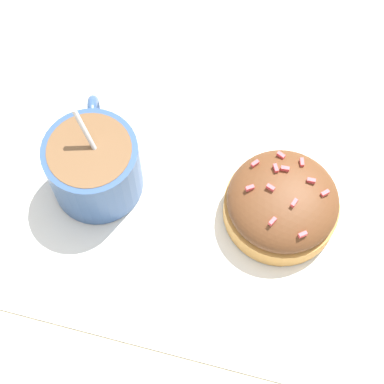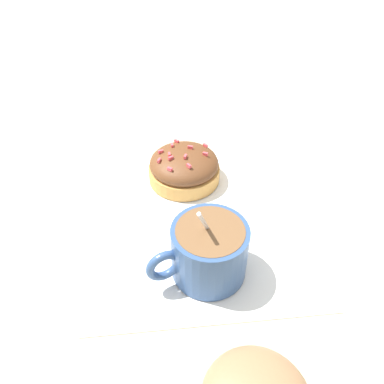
{
  "view_description": "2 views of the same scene",
  "coord_description": "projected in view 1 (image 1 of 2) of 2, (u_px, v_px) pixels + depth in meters",
  "views": [
    {
      "loc": [
        0.06,
        -0.23,
        0.53
      ],
      "look_at": [
        0.01,
        -0.0,
        0.03
      ],
      "focal_mm": 60.0,
      "sensor_mm": 36.0,
      "label": 1
    },
    {
      "loc": [
        -0.33,
        0.05,
        0.34
      ],
      "look_at": [
        0.02,
        0.01,
        0.03
      ],
      "focal_mm": 35.0,
      "sensor_mm": 36.0,
      "label": 2
    }
  ],
  "objects": [
    {
      "name": "coffee_cup",
      "position": [
        95.0,
        160.0,
        0.55
      ],
      "size": [
        0.08,
        0.1,
        0.1
      ],
      "color": "#335184",
      "rests_on": "paper_napkin"
    },
    {
      "name": "paper_napkin",
      "position": [
        186.0,
        203.0,
        0.57
      ],
      "size": [
        0.3,
        0.27,
        0.0
      ],
      "color": "white",
      "rests_on": "ground_plane"
    },
    {
      "name": "ground_plane",
      "position": [
        186.0,
        204.0,
        0.58
      ],
      "size": [
        3.0,
        3.0,
        0.0
      ],
      "primitive_type": "plane",
      "color": "#C6B793"
    },
    {
      "name": "frosted_pastry",
      "position": [
        282.0,
        203.0,
        0.55
      ],
      "size": [
        0.1,
        0.1,
        0.05
      ],
      "color": "#D19347",
      "rests_on": "paper_napkin"
    }
  ]
}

